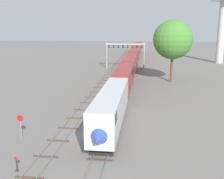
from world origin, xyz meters
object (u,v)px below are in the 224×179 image
object	(u,v)px
stop_sign	(20,123)
trackside_tree_left	(173,40)
passenger_train	(132,60)
signal_gantry	(125,49)
switch_stand	(17,166)
water_tower	(224,0)

from	to	relation	value
stop_sign	trackside_tree_left	distance (m)	42.18
passenger_train	signal_gantry	size ratio (longest dim) A/B	9.86
signal_gantry	switch_stand	world-z (taller)	signal_gantry
signal_gantry	water_tower	world-z (taller)	water_tower
water_tower	stop_sign	distance (m)	84.53
signal_gantry	stop_sign	size ratio (longest dim) A/B	4.20
switch_stand	passenger_train	bearing A→B (deg)	83.50
passenger_train	trackside_tree_left	xyz separation A→B (m)	(10.13, -18.91, 7.19)
passenger_train	water_tower	xyz separation A→B (m)	(29.59, 17.05, 18.50)
trackside_tree_left	passenger_train	bearing A→B (deg)	118.19
water_tower	stop_sign	xyz separation A→B (m)	(-39.59, -72.16, -19.23)
stop_sign	signal_gantry	bearing A→B (deg)	82.17
passenger_train	stop_sign	xyz separation A→B (m)	(-10.00, -55.12, -0.74)
passenger_train	water_tower	world-z (taller)	water_tower
passenger_train	trackside_tree_left	distance (m)	22.62
water_tower	trackside_tree_left	world-z (taller)	water_tower
water_tower	switch_stand	xyz separation A→B (m)	(-36.69, -79.38, -20.59)
passenger_train	switch_stand	bearing A→B (deg)	-96.50
passenger_train	stop_sign	bearing A→B (deg)	-100.28
signal_gantry	water_tower	bearing A→B (deg)	26.40
stop_sign	trackside_tree_left	xyz separation A→B (m)	(20.13, 36.21, 7.93)
switch_stand	stop_sign	distance (m)	7.89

